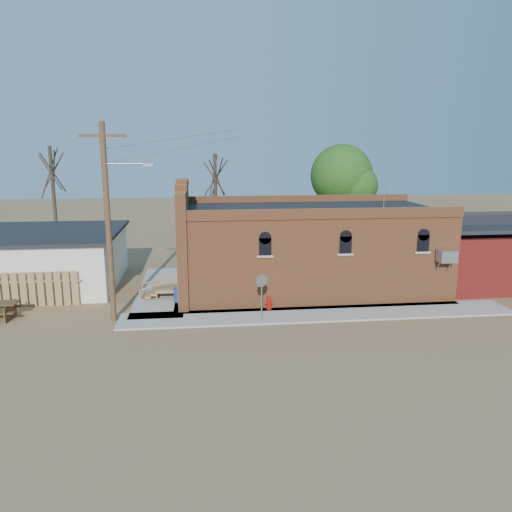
{
  "coord_description": "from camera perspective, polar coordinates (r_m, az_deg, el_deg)",
  "views": [
    {
      "loc": [
        -4.12,
        -21.49,
        7.91
      ],
      "look_at": [
        -1.26,
        3.56,
        2.4
      ],
      "focal_mm": 35.0,
      "sensor_mm": 36.0,
      "label": 1
    }
  ],
  "objects": [
    {
      "name": "brick_bar",
      "position": [
        28.15,
        5.44,
        0.86
      ],
      "size": [
        16.4,
        7.97,
        6.3
      ],
      "color": "#A55B32",
      "rests_on": "ground"
    },
    {
      "name": "ground",
      "position": [
        23.26,
        4.13,
        -7.58
      ],
      "size": [
        120.0,
        120.0,
        0.0
      ],
      "primitive_type": "plane",
      "color": "brown",
      "rests_on": "ground"
    },
    {
      "name": "trash_barrel",
      "position": [
        26.16,
        -8.84,
        -4.38
      ],
      "size": [
        0.54,
        0.54,
        0.75
      ],
      "primitive_type": "cylinder",
      "rotation": [
        0.0,
        0.0,
        0.11
      ],
      "color": "navy",
      "rests_on": "sidewalk_west"
    },
    {
      "name": "sidewalk_south",
      "position": [
        24.38,
        7.23,
        -6.6
      ],
      "size": [
        19.0,
        2.2,
        0.08
      ],
      "primitive_type": "cube",
      "color": "#9E9991",
      "rests_on": "ground"
    },
    {
      "name": "tree_leafy",
      "position": [
        36.47,
        9.74,
        9.05
      ],
      "size": [
        4.4,
        4.4,
        8.15
      ],
      "color": "#3F3324",
      "rests_on": "ground"
    },
    {
      "name": "wood_fence",
      "position": [
        27.64,
        -24.61,
        -3.51
      ],
      "size": [
        5.2,
        0.1,
        1.8
      ],
      "primitive_type": null,
      "color": "#966C44",
      "rests_on": "ground"
    },
    {
      "name": "tree_bare_far",
      "position": [
        36.87,
        -22.33,
        9.01
      ],
      "size": [
        2.8,
        2.8,
        8.16
      ],
      "color": "#3F3324",
      "rests_on": "ground"
    },
    {
      "name": "stop_sign",
      "position": [
        22.49,
        0.65,
        -3.36
      ],
      "size": [
        0.57,
        0.32,
        2.27
      ],
      "rotation": [
        0.0,
        0.0,
        0.04
      ],
      "color": "#939398",
      "rests_on": "sidewalk_south"
    },
    {
      "name": "tree_bare_near",
      "position": [
        34.56,
        -4.7,
        9.06
      ],
      "size": [
        2.8,
        2.8,
        7.65
      ],
      "color": "#3F3324",
      "rests_on": "ground"
    },
    {
      "name": "fire_hydrant",
      "position": [
        24.68,
        1.5,
        -5.35
      ],
      "size": [
        0.39,
        0.38,
        0.68
      ],
      "rotation": [
        0.0,
        0.0,
        -0.25
      ],
      "color": "#A70D09",
      "rests_on": "sidewalk_south"
    },
    {
      "name": "red_shed",
      "position": [
        31.69,
        23.16,
        1.07
      ],
      "size": [
        5.4,
        6.4,
        4.3
      ],
      "color": "#5D1610",
      "rests_on": "ground"
    },
    {
      "name": "sidewalk_west",
      "position": [
        28.67,
        -10.63,
        -3.82
      ],
      "size": [
        2.6,
        10.0,
        0.08
      ],
      "primitive_type": "cube",
      "color": "#9E9991",
      "rests_on": "ground"
    },
    {
      "name": "utility_pole",
      "position": [
        23.25,
        -16.45,
        4.07
      ],
      "size": [
        3.12,
        0.26,
        9.0
      ],
      "color": "#4A311D",
      "rests_on": "ground"
    }
  ]
}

